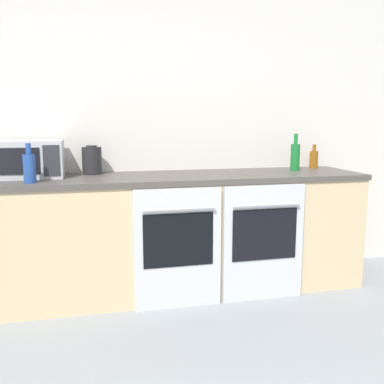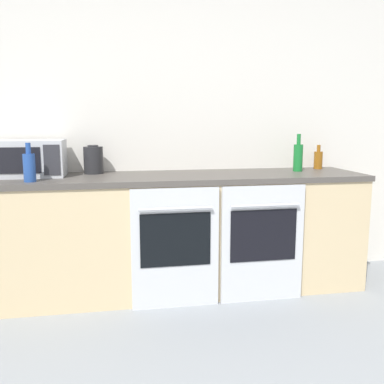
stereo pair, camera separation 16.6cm
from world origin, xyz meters
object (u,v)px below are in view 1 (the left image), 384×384
microwave (27,159)px  bottle_amber (314,159)px  bottle_blue (29,167)px  oven_right (264,242)px  kettle (92,160)px  oven_left (178,248)px  bottle_green (295,156)px

microwave → bottle_amber: microwave is taller
bottle_amber → bottle_blue: (-2.24, -0.38, 0.02)m
oven_right → kettle: bearing=155.7°
oven_right → microwave: 1.79m
oven_right → kettle: size_ratio=3.89×
oven_left → kettle: (-0.55, 0.53, 0.57)m
oven_left → microwave: (-1.00, 0.44, 0.59)m
bottle_amber → kettle: kettle is taller
bottle_blue → bottle_green: bearing=7.3°
bottle_amber → microwave: bearing=-177.8°
oven_left → bottle_amber: (1.29, 0.53, 0.54)m
microwave → oven_right: bearing=-15.2°
oven_left → bottle_amber: bottle_amber is taller
bottle_amber → bottle_green: 0.27m
bottle_amber → bottle_blue: bottle_blue is taller
kettle → bottle_blue: bearing=-135.7°
oven_left → kettle: 0.95m
kettle → bottle_green: bearing=-4.6°
oven_right → bottle_blue: bottle_blue is taller
oven_right → bottle_green: (0.43, 0.40, 0.58)m
bottle_blue → bottle_amber: bearing=9.7°
microwave → bottle_blue: size_ratio=1.93×
oven_right → bottle_blue: (-1.58, 0.15, 0.56)m
oven_right → bottle_amber: bottle_amber is taller
oven_left → bottle_amber: size_ratio=4.19×
microwave → bottle_amber: 2.29m
microwave → bottle_blue: (0.05, -0.30, -0.03)m
microwave → bottle_blue: bearing=-80.2°
bottle_green → kettle: 1.61m
oven_left → oven_right: bearing=0.0°
oven_left → oven_right: 0.63m
microwave → kettle: (0.45, 0.09, -0.03)m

